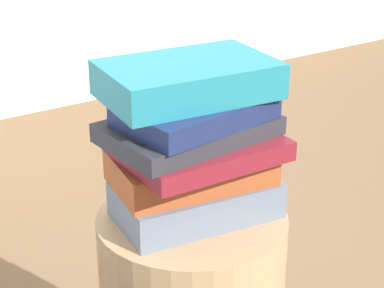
{
  "coord_description": "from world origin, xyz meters",
  "views": [
    {
      "loc": [
        -0.58,
        -0.87,
        1.12
      ],
      "look_at": [
        0.0,
        0.0,
        0.66
      ],
      "focal_mm": 63.37,
      "sensor_mm": 36.0,
      "label": 1
    }
  ],
  "objects": [
    {
      "name": "book_rust",
      "position": [
        0.01,
        0.01,
        0.62
      ],
      "size": [
        0.29,
        0.2,
        0.06
      ],
      "primitive_type": "cube",
      "rotation": [
        0.0,
        0.0,
        -0.16
      ],
      "color": "#994723",
      "rests_on": "book_slate"
    },
    {
      "name": "book_navy",
      "position": [
        0.0,
        -0.01,
        0.73
      ],
      "size": [
        0.26,
        0.19,
        0.04
      ],
      "primitive_type": "cube",
      "rotation": [
        0.0,
        0.0,
        0.13
      ],
      "color": "#19234C",
      "rests_on": "book_charcoal"
    },
    {
      "name": "book_maroon",
      "position": [
        0.01,
        -0.01,
        0.66
      ],
      "size": [
        0.27,
        0.22,
        0.03
      ],
      "primitive_type": "cube",
      "rotation": [
        0.0,
        0.0,
        -0.03
      ],
      "color": "maroon",
      "rests_on": "book_rust"
    },
    {
      "name": "book_teal",
      "position": [
        -0.0,
        0.01,
        0.78
      ],
      "size": [
        0.29,
        0.21,
        0.06
      ],
      "primitive_type": "cube",
      "rotation": [
        0.0,
        0.0,
        -0.1
      ],
      "color": "#1E727F",
      "rests_on": "book_navy"
    },
    {
      "name": "book_slate",
      "position": [
        0.01,
        -0.0,
        0.55
      ],
      "size": [
        0.3,
        0.19,
        0.06
      ],
      "primitive_type": "cube",
      "rotation": [
        0.0,
        0.0,
        -0.13
      ],
      "color": "slate",
      "rests_on": "side_table"
    },
    {
      "name": "book_charcoal",
      "position": [
        -0.01,
        0.0,
        0.69
      ],
      "size": [
        0.29,
        0.2,
        0.03
      ],
      "primitive_type": "cube",
      "rotation": [
        0.0,
        0.0,
        0.07
      ],
      "color": "#28282D",
      "rests_on": "book_maroon"
    }
  ]
}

